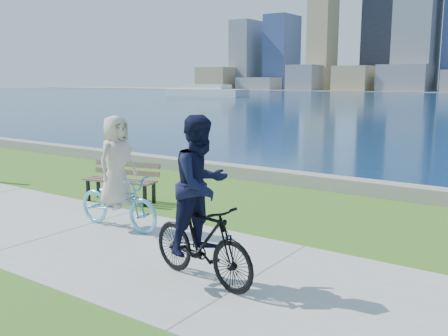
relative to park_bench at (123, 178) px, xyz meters
The scene contains 7 objects.
ground 2.52m from the park_bench, 68.95° to the right, with size 320.00×320.00×0.00m, color #336119.
concrete_path 2.52m from the park_bench, 68.95° to the right, with size 80.00×3.50×0.02m, color #9F9F9A.
seawall 4.02m from the park_bench, 77.23° to the left, with size 90.00×0.50×0.35m, color gray.
ferry_near 76.74m from the park_bench, 125.46° to the left, with size 15.08×4.31×2.05m.
park_bench is the anchor object (origin of this frame).
cyclist_woman 2.23m from the park_bench, 45.85° to the right, with size 0.71×1.94×2.12m.
cyclist_man 5.17m from the park_bench, 31.89° to the right, with size 0.85×1.96×2.30m.
Camera 1 is at (7.48, -5.60, 2.76)m, focal length 40.00 mm.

